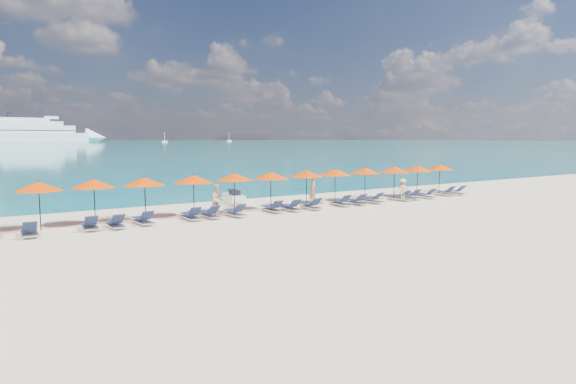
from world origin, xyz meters
TOP-DOWN VIEW (x-y plane):
  - ground at (0.00, 0.00)m, footprint 1400.00×1400.00m
  - cruise_ship at (41.71, 546.31)m, footprint 129.83×31.47m
  - sailboat_near at (150.05, 483.22)m, footprint 6.02×2.01m
  - sailboat_far at (265.62, 567.63)m, footprint 6.39×2.13m
  - jetski at (-0.74, 8.35)m, footprint 1.33×2.56m
  - beachgoer_a at (3.31, 5.26)m, footprint 0.85×0.83m
  - beachgoer_b at (-3.61, 4.44)m, footprint 0.89×0.59m
  - beachgoer_c at (9.19, 3.25)m, footprint 1.09×0.80m
  - umbrella_1 at (-12.20, 4.81)m, footprint 2.10×2.10m
  - umbrella_2 at (-9.82, 5.00)m, footprint 2.10×2.10m
  - umbrella_3 at (-7.45, 4.76)m, footprint 2.10×2.10m
  - umbrella_4 at (-4.83, 4.81)m, footprint 2.10×2.10m
  - umbrella_5 at (-2.35, 4.95)m, footprint 2.10×2.10m
  - umbrella_6 at (-0.06, 4.79)m, footprint 2.10×2.10m
  - umbrella_7 at (2.55, 4.88)m, footprint 2.10×2.10m
  - umbrella_8 at (4.84, 4.95)m, footprint 2.10×2.10m
  - umbrella_9 at (7.45, 5.02)m, footprint 2.10×2.10m
  - umbrella_10 at (9.89, 4.75)m, footprint 2.10×2.10m
  - umbrella_11 at (12.20, 4.76)m, footprint 2.10×2.10m
  - umbrella_12 at (14.73, 4.90)m, footprint 2.10×2.10m
  - lounger_2 at (-12.76, 3.51)m, footprint 0.66×1.71m
  - lounger_3 at (-10.30, 3.72)m, footprint 0.72×1.73m
  - lounger_4 at (-9.21, 3.55)m, footprint 0.66×1.72m
  - lounger_5 at (-7.86, 3.78)m, footprint 0.79×1.75m
  - lounger_6 at (-5.42, 3.78)m, footprint 0.65×1.71m
  - lounger_7 at (-4.38, 3.78)m, footprint 0.66×1.72m
  - lounger_8 at (-3.03, 3.56)m, footprint 0.77×1.75m
  - lounger_9 at (-0.55, 3.77)m, footprint 0.69×1.72m
  - lounger_10 at (0.57, 3.62)m, footprint 0.70×1.73m
  - lounger_11 at (1.93, 3.49)m, footprint 0.70×1.73m
  - lounger_12 at (4.28, 3.67)m, footprint 0.74×1.74m
  - lounger_13 at (5.47, 3.58)m, footprint 0.69×1.72m
  - lounger_14 at (6.82, 3.60)m, footprint 0.76×1.75m
  - lounger_15 at (9.29, 3.60)m, footprint 0.75×1.74m
  - lounger_16 at (10.33, 3.65)m, footprint 0.69×1.72m
  - lounger_17 at (11.70, 3.52)m, footprint 0.66×1.71m
  - lounger_18 at (14.08, 3.81)m, footprint 0.69×1.72m
  - lounger_19 at (15.21, 3.77)m, footprint 0.63×1.70m

SIDE VIEW (x-z plane):
  - ground at x=0.00m, z-range 0.00..0.00m
  - lounger_2 at x=-12.76m, z-range -0.09..0.56m
  - lounger_3 at x=-10.30m, z-range -0.09..0.56m
  - lounger_4 at x=-9.21m, z-range -0.09..0.56m
  - lounger_5 at x=-7.86m, z-range -0.09..0.56m
  - lounger_6 at x=-5.42m, z-range -0.09..0.56m
  - lounger_7 at x=-4.38m, z-range -0.09..0.56m
  - lounger_8 at x=-3.03m, z-range -0.09..0.56m
  - lounger_9 at x=-0.55m, z-range -0.09..0.56m
  - lounger_10 at x=0.57m, z-range -0.09..0.56m
  - lounger_11 at x=1.93m, z-range -0.09..0.56m
  - lounger_12 at x=4.28m, z-range -0.09..0.56m
  - lounger_13 at x=5.47m, z-range -0.09..0.56m
  - lounger_14 at x=6.82m, z-range -0.09..0.56m
  - lounger_15 at x=9.29m, z-range -0.09..0.56m
  - lounger_16 at x=10.33m, z-range -0.09..0.56m
  - lounger_17 at x=11.70m, z-range -0.09..0.56m
  - lounger_18 at x=14.08m, z-range -0.09..0.56m
  - lounger_19 at x=15.21m, z-range -0.09..0.56m
  - jetski at x=-0.74m, z-range -0.08..0.79m
  - beachgoer_c at x=9.19m, z-range 0.00..1.53m
  - beachgoer_b at x=-3.61m, z-range 0.00..1.71m
  - beachgoer_a at x=3.31m, z-range 0.00..1.96m
  - sailboat_near at x=150.05m, z-range -4.38..6.65m
  - sailboat_far at x=265.62m, z-range -4.65..7.06m
  - umbrella_1 at x=-12.20m, z-range 0.88..3.16m
  - umbrella_2 at x=-9.82m, z-range 0.88..3.16m
  - umbrella_3 at x=-7.45m, z-range 0.88..3.16m
  - umbrella_4 at x=-4.83m, z-range 0.88..3.16m
  - umbrella_5 at x=-2.35m, z-range 0.88..3.16m
  - umbrella_6 at x=-0.06m, z-range 0.88..3.16m
  - umbrella_7 at x=2.55m, z-range 0.88..3.16m
  - umbrella_8 at x=4.84m, z-range 0.88..3.16m
  - umbrella_9 at x=7.45m, z-range 0.88..3.16m
  - umbrella_10 at x=9.89m, z-range 0.88..3.16m
  - umbrella_11 at x=12.20m, z-range 0.88..3.16m
  - umbrella_12 at x=14.73m, z-range 0.88..3.16m
  - cruise_ship at x=41.71m, z-range -8.58..27.21m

